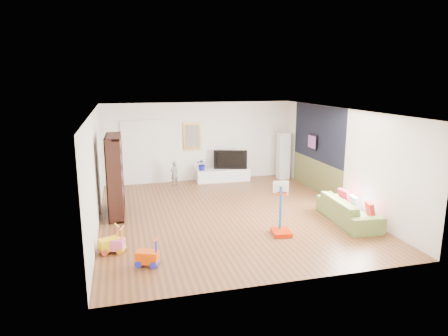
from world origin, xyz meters
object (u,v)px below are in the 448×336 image
object	(u,v)px
bookshelf	(115,176)
sofa	(348,210)
basketball_hoop	(282,209)
media_console	(223,175)

from	to	relation	value
bookshelf	sofa	xyz separation A→B (m)	(5.55, -1.99, -0.74)
bookshelf	sofa	bearing A→B (deg)	-18.05
sofa	basketball_hoop	world-z (taller)	basketball_hoop
media_console	sofa	xyz separation A→B (m)	(2.00, -4.68, 0.08)
sofa	basketball_hoop	xyz separation A→B (m)	(-1.92, -0.35, 0.31)
sofa	media_console	bearing A→B (deg)	26.90
media_console	basketball_hoop	xyz separation A→B (m)	(0.08, -5.03, 0.39)
sofa	basketball_hoop	size ratio (longest dim) A/B	1.68
media_console	sofa	distance (m)	5.09
media_console	basketball_hoop	world-z (taller)	basketball_hoop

